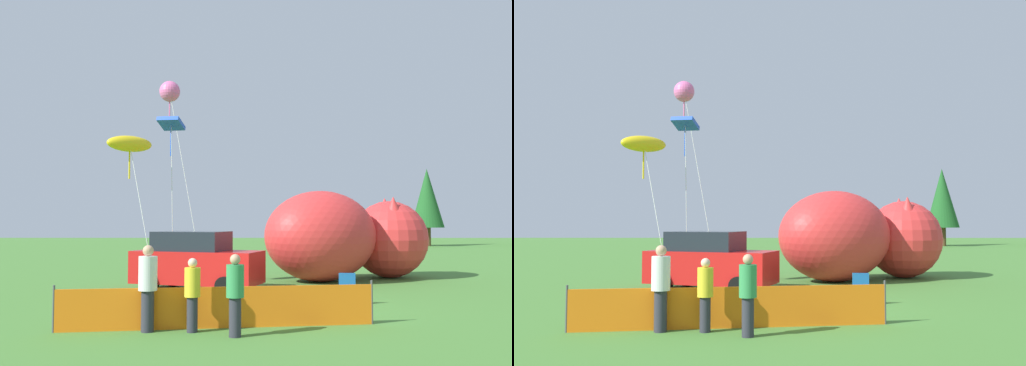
{
  "view_description": "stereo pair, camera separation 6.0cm",
  "coord_description": "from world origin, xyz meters",
  "views": [
    {
      "loc": [
        -0.49,
        -16.15,
        2.46
      ],
      "look_at": [
        -0.6,
        4.98,
        3.81
      ],
      "focal_mm": 40.0,
      "sensor_mm": 36.0,
      "label": 1
    },
    {
      "loc": [
        -0.43,
        -16.15,
        2.46
      ],
      "look_at": [
        -0.6,
        4.98,
        3.81
      ],
      "focal_mm": 40.0,
      "sensor_mm": 36.0,
      "label": 2
    }
  ],
  "objects": [
    {
      "name": "spectator_in_grey_shirt",
      "position": [
        -0.99,
        -4.04,
        0.94
      ],
      "size": [
        0.38,
        0.38,
        1.73
      ],
      "color": "#2D2D38",
      "rests_on": "ground"
    },
    {
      "name": "kite_pink_octopus",
      "position": [
        -4.57,
        9.56,
        8.28
      ],
      "size": [
        2.26,
        2.49,
        8.79
      ],
      "color": "silver",
      "rests_on": "ground"
    },
    {
      "name": "ground_plane",
      "position": [
        0.0,
        0.0,
        0.0
      ],
      "size": [
        120.0,
        120.0,
        0.0
      ],
      "primitive_type": "plane",
      "color": "#477F33"
    },
    {
      "name": "inflatable_cat",
      "position": [
        2.97,
        7.09,
        1.66
      ],
      "size": [
        7.61,
        5.83,
        3.6
      ],
      "rotation": [
        0.0,
        0.0,
        0.47
      ],
      "color": "red",
      "rests_on": "ground"
    },
    {
      "name": "spectator_in_yellow_shirt",
      "position": [
        -2.94,
        -3.51,
        1.03
      ],
      "size": [
        0.41,
        0.41,
        1.89
      ],
      "color": "#2D2D38",
      "rests_on": "ground"
    },
    {
      "name": "parked_car",
      "position": [
        -2.67,
        3.75,
        1.0
      ],
      "size": [
        4.74,
        3.09,
        2.04
      ],
      "rotation": [
        0.0,
        0.0,
        -0.31
      ],
      "color": "red",
      "rests_on": "ground"
    },
    {
      "name": "horizon_tree_west",
      "position": [
        15.19,
        36.94,
        4.41
      ],
      "size": [
        3.01,
        3.01,
        7.19
      ],
      "color": "brown",
      "rests_on": "ground"
    },
    {
      "name": "kite_blue_box",
      "position": [
        -3.97,
        6.2,
        6.15
      ],
      "size": [
        1.07,
        1.51,
        6.49
      ],
      "color": "silver",
      "rests_on": "ground"
    },
    {
      "name": "folding_chair",
      "position": [
        2.06,
        0.54,
        0.55
      ],
      "size": [
        0.53,
        0.53,
        0.92
      ],
      "rotation": [
        0.0,
        0.0,
        1.51
      ],
      "color": "#1959A5",
      "rests_on": "ground"
    },
    {
      "name": "kite_yellow_hero",
      "position": [
        -5.28,
        4.8,
        5.24
      ],
      "size": [
        2.33,
        2.81,
        5.65
      ],
      "color": "silver",
      "rests_on": "ground"
    },
    {
      "name": "spectator_in_white_shirt",
      "position": [
        -1.95,
        -3.53,
        0.88
      ],
      "size": [
        0.35,
        0.35,
        1.61
      ],
      "color": "#2D2D38",
      "rests_on": "ground"
    },
    {
      "name": "safety_fence",
      "position": [
        -1.4,
        -3.08,
        0.47
      ],
      "size": [
        7.2,
        1.1,
        1.02
      ],
      "rotation": [
        0.0,
        0.0,
        0.15
      ],
      "color": "orange",
      "rests_on": "ground"
    }
  ]
}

